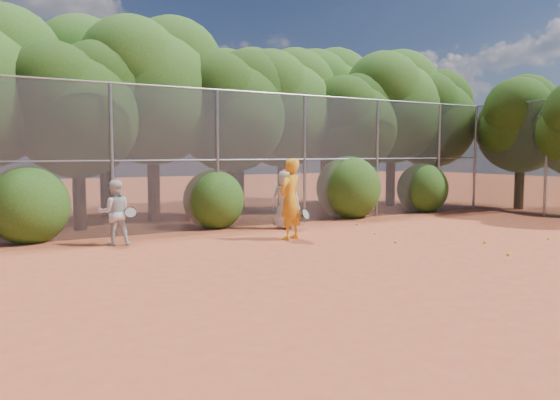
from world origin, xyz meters
TOP-DOWN VIEW (x-y plane):
  - ground at (0.00, 0.00)m, footprint 80.00×80.00m
  - fence_back at (-0.12, 6.00)m, footprint 20.05×0.09m
  - fence_side at (10.00, 3.00)m, footprint 0.09×6.09m
  - tree_2 at (-4.45, 7.83)m, footprint 3.99×3.47m
  - tree_3 at (-1.94, 8.84)m, footprint 4.89×4.26m
  - tree_4 at (0.55, 8.24)m, footprint 4.19×3.64m
  - tree_5 at (3.06, 9.04)m, footprint 4.51×3.92m
  - tree_6 at (5.55, 8.03)m, footprint 3.86×3.36m
  - tree_7 at (8.06, 8.64)m, footprint 4.77×4.14m
  - tree_8 at (10.05, 8.34)m, footprint 4.25×3.70m
  - tree_10 at (-2.93, 11.05)m, footprint 5.15×4.48m
  - tree_11 at (2.06, 10.64)m, footprint 4.64×4.03m
  - tree_12 at (6.56, 11.24)m, footprint 5.02×4.37m
  - tree_13 at (11.45, 5.03)m, footprint 3.86×3.36m
  - bush_0 at (-6.00, 6.30)m, footprint 2.00×2.00m
  - bush_1 at (-1.00, 6.30)m, footprint 1.80×1.80m
  - bush_2 at (4.00, 6.30)m, footprint 2.20×2.20m
  - bush_3 at (7.50, 6.30)m, footprint 1.90×1.90m
  - player_yellow at (-0.26, 3.24)m, footprint 0.96×0.77m
  - player_teen at (0.67, 4.98)m, footprint 1.00×0.95m
  - player_white at (-4.29, 4.69)m, footprint 0.89×0.78m
  - ball_0 at (3.48, 0.27)m, footprint 0.07×0.07m
  - ball_1 at (2.16, 2.78)m, footprint 0.07×0.07m
  - ball_2 at (2.57, -1.05)m, footprint 0.07×0.07m
  - ball_3 at (5.33, -0.19)m, footprint 0.07×0.07m
  - ball_4 at (1.66, 1.43)m, footprint 0.07×0.07m
  - ball_5 at (2.97, 4.55)m, footprint 0.07×0.07m

SIDE VIEW (x-z plane):
  - ground at x=0.00m, z-range 0.00..0.00m
  - ball_0 at x=3.48m, z-range 0.00..0.07m
  - ball_1 at x=2.16m, z-range 0.00..0.07m
  - ball_2 at x=2.57m, z-range 0.00..0.07m
  - ball_3 at x=5.33m, z-range 0.00..0.07m
  - ball_4 at x=1.66m, z-range 0.00..0.07m
  - ball_5 at x=2.97m, z-range 0.00..0.07m
  - player_white at x=-4.29m, z-range 0.00..1.56m
  - player_teen at x=0.67m, z-range -0.01..1.73m
  - bush_1 at x=-1.00m, z-range 0.00..1.80m
  - bush_3 at x=7.50m, z-range 0.00..1.90m
  - bush_0 at x=-6.00m, z-range 0.00..2.00m
  - player_yellow at x=-0.26m, z-range 0.00..2.06m
  - bush_2 at x=4.00m, z-range 0.00..2.20m
  - fence_side at x=10.00m, z-range 0.04..4.06m
  - fence_back at x=-0.12m, z-range 0.04..4.06m
  - tree_6 at x=5.55m, z-range 0.82..6.11m
  - tree_13 at x=11.45m, z-range 0.82..6.11m
  - tree_2 at x=-4.45m, z-range 0.85..6.32m
  - tree_4 at x=0.55m, z-range 0.89..6.62m
  - tree_8 at x=10.05m, z-range 0.91..6.73m
  - tree_5 at x=3.06m, z-range 0.96..7.13m
  - tree_11 at x=2.06m, z-range 0.99..7.34m
  - tree_7 at x=8.06m, z-range 1.02..7.54m
  - tree_3 at x=-1.94m, z-range 1.04..7.75m
  - tree_12 at x=6.56m, z-range 1.07..7.95m
  - tree_10 at x=-2.93m, z-range 1.10..8.16m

